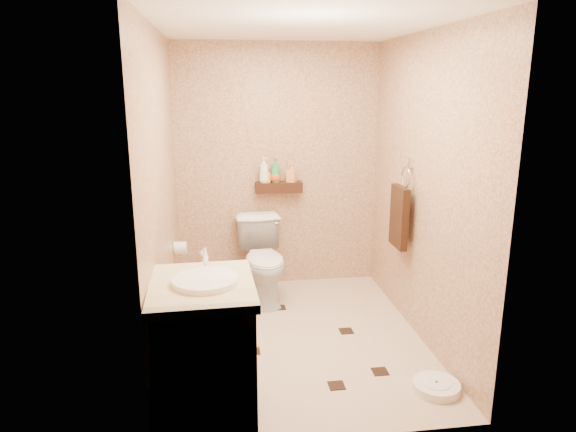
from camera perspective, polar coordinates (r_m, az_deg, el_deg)
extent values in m
plane|color=tan|center=(4.29, 0.92, -13.34)|extent=(2.50, 2.50, 0.00)
cube|color=tan|center=(5.10, -1.15, 5.37)|extent=(2.00, 0.04, 2.40)
cube|color=tan|center=(2.69, 5.04, -2.85)|extent=(2.00, 0.04, 2.40)
cube|color=tan|center=(3.86, -13.84, 2.06)|extent=(0.04, 2.50, 2.40)
cube|color=tan|center=(4.15, 14.77, 2.84)|extent=(0.04, 2.50, 2.40)
cube|color=white|center=(3.83, 1.07, 20.43)|extent=(2.00, 2.50, 0.02)
cube|color=#38180F|center=(5.06, -1.04, 3.22)|extent=(0.46, 0.14, 0.10)
cube|color=black|center=(4.10, -3.92, -14.77)|extent=(0.11, 0.11, 0.01)
cube|color=black|center=(4.41, 6.48, -12.58)|extent=(0.11, 0.11, 0.01)
cube|color=black|center=(3.70, 5.41, -18.24)|extent=(0.11, 0.11, 0.01)
cube|color=black|center=(4.66, -6.39, -11.08)|extent=(0.11, 0.11, 0.01)
cube|color=black|center=(3.90, 10.19, -16.64)|extent=(0.11, 0.11, 0.01)
cube|color=black|center=(4.81, -0.95, -10.14)|extent=(0.11, 0.11, 0.01)
imported|color=white|center=(4.88, -2.74, -4.93)|extent=(0.49, 0.79, 0.77)
cube|color=brown|center=(3.22, -9.21, -15.15)|extent=(0.58, 0.70, 0.83)
cube|color=beige|center=(3.03, -9.54, -7.82)|extent=(0.62, 0.75, 0.05)
cylinder|color=white|center=(3.02, -9.16, -7.24)|extent=(0.39, 0.39, 0.05)
cylinder|color=silver|center=(3.21, -9.13, -4.55)|extent=(0.03, 0.03, 0.13)
cylinder|color=white|center=(3.76, 16.15, -17.74)|extent=(0.40, 0.40, 0.06)
cylinder|color=white|center=(3.75, 16.18, -17.33)|extent=(0.19, 0.19, 0.01)
cylinder|color=#196265|center=(5.21, -9.30, -7.75)|extent=(0.10, 0.10, 0.11)
cylinder|color=white|center=(5.13, -9.39, -5.68)|extent=(0.02, 0.02, 0.31)
sphere|color=white|center=(5.09, -9.46, -4.14)|extent=(0.07, 0.07, 0.07)
cube|color=silver|center=(4.35, 13.50, 5.82)|extent=(0.03, 0.06, 0.08)
torus|color=silver|center=(4.35, 12.97, 4.26)|extent=(0.02, 0.19, 0.19)
cube|color=#341D0F|center=(4.41, 12.24, -0.10)|extent=(0.06, 0.30, 0.52)
cylinder|color=white|center=(4.64, -11.87, -3.48)|extent=(0.11, 0.11, 0.11)
cylinder|color=silver|center=(4.62, -12.41, -2.79)|extent=(0.04, 0.02, 0.02)
imported|color=white|center=(5.01, -2.70, 5.13)|extent=(0.13, 0.13, 0.25)
imported|color=gold|center=(5.02, -2.50, 4.57)|extent=(0.09, 0.09, 0.15)
imported|color=#C94517|center=(5.03, -1.40, 4.54)|extent=(0.13, 0.13, 0.14)
imported|color=green|center=(5.02, -1.39, 5.11)|extent=(0.12, 0.12, 0.24)
imported|color=#E1974B|center=(5.05, 0.39, 4.83)|extent=(0.11, 0.11, 0.18)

